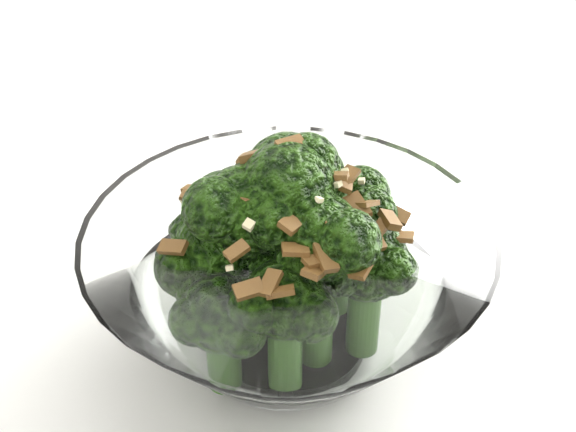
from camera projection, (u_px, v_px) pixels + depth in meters
broccoli_dish at (287, 275)px, 0.42m from camera, size 0.19×0.19×0.12m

